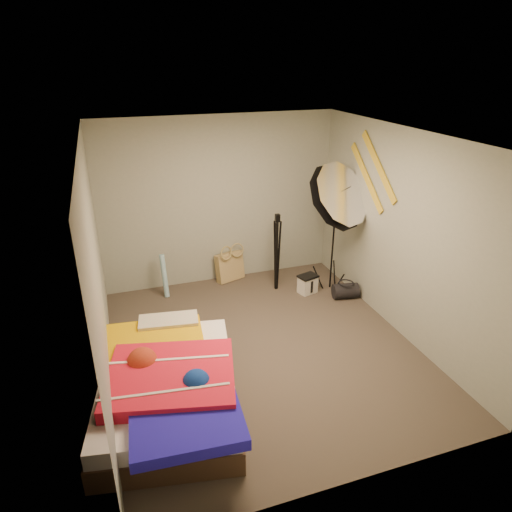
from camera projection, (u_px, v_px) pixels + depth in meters
name	position (u px, v px, depth m)	size (l,w,h in m)	color
floor	(264.00, 348.00, 5.49)	(4.00, 4.00, 0.00)	#4C4438
ceiling	(266.00, 137.00, 4.48)	(4.00, 4.00, 0.00)	silver
wall_back	(219.00, 202.00, 6.72)	(3.50, 3.50, 0.00)	#959A89
wall_front	(359.00, 359.00, 3.26)	(3.50, 3.50, 0.00)	#959A89
wall_left	(97.00, 276.00, 4.47)	(4.00, 4.00, 0.00)	#959A89
wall_right	(401.00, 235.00, 5.50)	(4.00, 4.00, 0.00)	#959A89
tote_bag	(230.00, 267.00, 7.08)	(0.44, 0.13, 0.44)	tan
wrapping_roll	(164.00, 276.00, 6.57)	(0.07, 0.07, 0.63)	#47A4BF
camera_case	(308.00, 285.00, 6.73)	(0.26, 0.18, 0.26)	silver
duffel_bag	(345.00, 291.00, 6.59)	(0.22, 0.22, 0.36)	black
wall_stripe_upper	(379.00, 167.00, 5.73)	(0.02, 1.10, 0.10)	gold
wall_stripe_lower	(367.00, 177.00, 6.03)	(0.02, 1.10, 0.10)	gold
bed	(169.00, 385.00, 4.47)	(1.61, 2.16, 0.55)	#4B3423
photo_umbrella	(336.00, 198.00, 6.16)	(1.05, 1.01, 2.04)	black
camera_tripod	(277.00, 247.00, 6.62)	(0.07, 0.07, 1.18)	black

